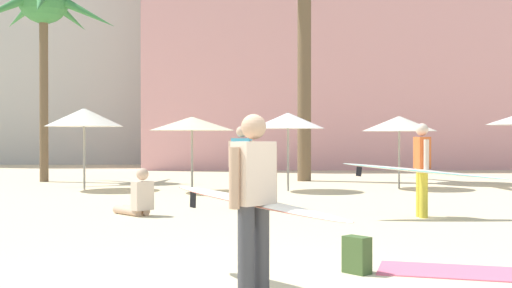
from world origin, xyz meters
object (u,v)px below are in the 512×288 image
palm_tree_far_left (44,8)px  cafe_umbrella_0 (399,124)px  cafe_umbrella_5 (84,117)px  beach_towel (449,271)px  cafe_umbrella_2 (192,124)px  backpack (357,255)px  person_far_right (424,168)px  cafe_umbrella_1 (288,121)px  person_mid_left (138,199)px  person_mid_center (253,199)px  person_near_right (242,164)px

palm_tree_far_left → cafe_umbrella_0: size_ratio=3.27×
cafe_umbrella_5 → beach_towel: bearing=-59.8°
cafe_umbrella_0 → cafe_umbrella_2: size_ratio=0.93×
cafe_umbrella_5 → backpack: bearing=-63.9°
cafe_umbrella_0 → cafe_umbrella_2: bearing=-171.0°
person_far_right → cafe_umbrella_1: bearing=106.0°
cafe_umbrella_1 → person_far_right: bearing=-71.9°
palm_tree_far_left → person_mid_left: (4.68, -9.83, -5.70)m
palm_tree_far_left → cafe_umbrella_0: bearing=-16.5°
beach_towel → palm_tree_far_left: bearing=120.5°
palm_tree_far_left → cafe_umbrella_2: size_ratio=3.03×
cafe_umbrella_1 → cafe_umbrella_2: size_ratio=0.94×
cafe_umbrella_1 → cafe_umbrella_5: cafe_umbrella_5 is taller
beach_towel → backpack: size_ratio=3.75×
palm_tree_far_left → beach_towel: (9.03, -15.32, -6.02)m
cafe_umbrella_0 → person_far_right: size_ratio=0.70×
cafe_umbrella_1 → palm_tree_far_left: bearing=152.9°
cafe_umbrella_1 → person_far_right: 6.72m
person_mid_center → person_near_right: person_near_right is taller
person_mid_left → cafe_umbrella_2: bearing=-49.5°
backpack → person_far_right: person_far_right is taller
cafe_umbrella_5 → person_mid_center: 13.64m
cafe_umbrella_1 → backpack: bearing=-90.8°
cafe_umbrella_0 → cafe_umbrella_2: (-6.13, -0.97, -0.02)m
cafe_umbrella_2 → person_mid_center: cafe_umbrella_2 is taller
person_mid_left → person_near_right: 2.39m
palm_tree_far_left → person_far_right: size_ratio=2.28×
cafe_umbrella_2 → person_near_right: (1.34, -4.42, -0.94)m
cafe_umbrella_2 → backpack: bearing=-76.8°
palm_tree_far_left → cafe_umbrella_5: bearing=-58.4°
cafe_umbrella_1 → backpack: (-0.15, -11.20, -1.82)m
cafe_umbrella_5 → person_near_right: cafe_umbrella_5 is taller
cafe_umbrella_2 → person_far_right: size_ratio=0.75×
person_far_right → person_near_right: size_ratio=1.78×
backpack → palm_tree_far_left: bearing=76.8°
backpack → person_near_right: (-1.24, 6.55, 0.78)m
person_far_right → person_mid_left: person_far_right is taller
palm_tree_far_left → person_near_right: (6.74, -8.81, -5.05)m
backpack → cafe_umbrella_1: bearing=48.6°
cafe_umbrella_2 → person_near_right: bearing=-73.1°
beach_towel → person_near_right: 6.97m
cafe_umbrella_1 → person_mid_center: bearing=-96.4°
cafe_umbrella_1 → person_mid_left: bearing=-121.2°
cafe_umbrella_0 → beach_towel: size_ratio=1.40×
person_mid_center → person_far_right: size_ratio=0.75×
cafe_umbrella_5 → person_mid_left: (2.48, -6.25, -1.79)m
person_mid_center → backpack: bearing=87.6°
backpack → person_near_right: bearing=60.0°
cafe_umbrella_5 → person_far_right: 10.60m
palm_tree_far_left → person_mid_center: size_ratio=3.03×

